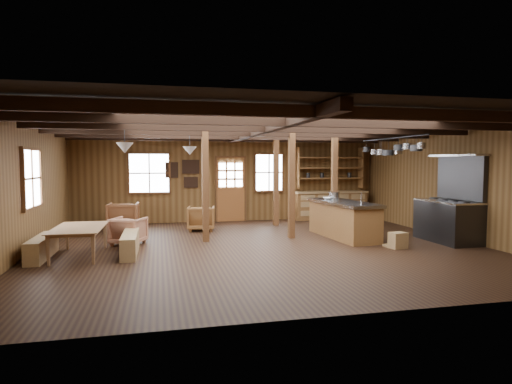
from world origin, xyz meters
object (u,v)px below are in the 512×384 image
Objects in this scene: kitchen_island at (343,219)px; armchair_b at (201,218)px; armchair_c at (128,231)px; armchair_a at (123,216)px; commercial_range at (450,214)px; dining_table at (81,242)px.

kitchen_island is 3.34× the size of armchair_b.
armchair_a is at bearing -60.11° from armchair_c.
kitchen_island is 1.20× the size of commercial_range.
dining_table is at bearing 54.19° from armchair_b.
armchair_b is at bearing 145.64° from kitchen_island.
kitchen_island reaches higher than armchair_a.
commercial_range is 6.57m from armchair_b.
armchair_a is 1.12× the size of armchair_b.
commercial_range is 1.23× the size of dining_table.
commercial_range is at bearing -167.08° from armchair_c.
dining_table is 1.41m from armchair_c.
armchair_b is at bearing -42.94° from dining_table.
dining_table is at bearing 178.41° from commercial_range.
armchair_b is 1.07× the size of armchair_c.
armchair_b reaches higher than dining_table.
dining_table is 2.27× the size of armchair_b.
commercial_range is 8.56m from dining_table.
armchair_c is at bearing 172.68° from kitchen_island.
dining_table is at bearing -176.86° from kitchen_island.
armchair_c is at bearing 100.07° from armchair_a.
kitchen_island is at bearing -159.63° from armchair_c.
armchair_b is at bearing 165.53° from armchair_a.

